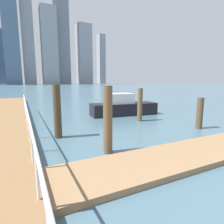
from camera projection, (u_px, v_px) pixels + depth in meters
The scene contains 14 objects.
ground_plane at pixel (61, 109), 17.84m from camera, with size 300.00×300.00×0.00m, color #476675.
floating_dock at pixel (224, 146), 7.37m from camera, with size 14.66×2.00×0.18m, color #93704C.
boardwalk_railing at pixel (30, 125), 5.85m from camera, with size 0.06×24.14×1.08m.
dock_piling_0 at pixel (140, 105), 12.18m from camera, with size 0.33×0.33×2.18m, color brown.
dock_piling_2 at pixel (57, 112), 8.51m from camera, with size 0.35×0.35×2.49m, color #473826.
dock_piling_3 at pixel (108, 120), 6.67m from camera, with size 0.34×0.34×2.49m, color brown.
dock_piling_5 at pixel (200, 113), 10.25m from camera, with size 0.35×0.35×1.75m, color brown.
moored_boat_1 at pixel (123, 107), 14.52m from camera, with size 5.34×2.18×1.70m.
skyline_tower_2 at pixel (10, 29), 137.06m from camera, with size 10.83×11.98×82.40m, color slate.
skyline_tower_3 at pixel (27, 33), 147.16m from camera, with size 8.94×13.06×82.02m, color #8C939E.
skyline_tower_4 at pixel (49, 47), 151.14m from camera, with size 12.29×13.11×61.02m, color #8C939E.
skyline_tower_5 at pixel (61, 31), 156.84m from camera, with size 12.88×10.06×89.13m, color slate.
skyline_tower_6 at pixel (84, 55), 172.86m from camera, with size 12.64×11.65×54.15m, color #8C939E.
skyline_tower_7 at pixel (101, 60), 192.12m from camera, with size 6.63×8.68×49.63m, color #8C939E.
Camera 1 is at (-3.30, 1.97, 2.64)m, focal length 29.52 mm.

